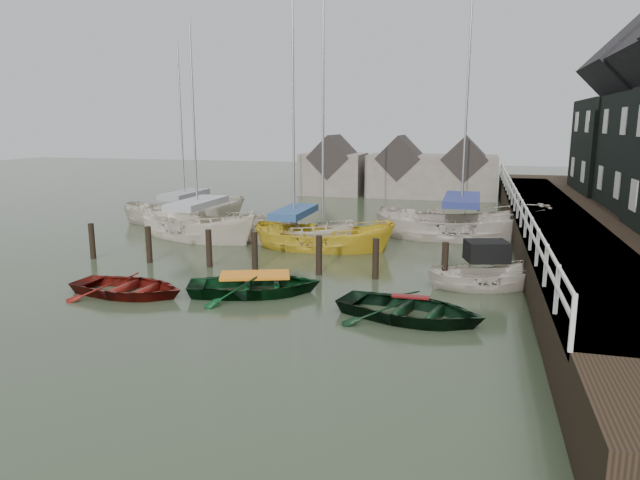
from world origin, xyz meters
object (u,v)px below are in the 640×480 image
(sailboat_e, at_px, (186,221))
(sailboat_c, at_px, (323,248))
(sailboat_d, at_px, (460,237))
(rowboat_red, at_px, (129,295))
(rowboat_green, at_px, (255,294))
(rowboat_dkgreen, at_px, (410,319))
(sailboat_b, at_px, (294,243))
(sailboat_a, at_px, (199,236))
(motorboat, at_px, (485,284))

(sailboat_e, bearing_deg, sailboat_c, -139.21)
(sailboat_d, bearing_deg, rowboat_red, 138.16)
(rowboat_green, relative_size, rowboat_dkgreen, 1.02)
(rowboat_green, xyz_separation_m, sailboat_d, (5.88, 10.80, 0.06))
(rowboat_dkgreen, distance_m, sailboat_b, 10.36)
(rowboat_red, distance_m, sailboat_c, 8.96)
(sailboat_a, height_order, sailboat_b, sailboat_b)
(rowboat_red, bearing_deg, sailboat_d, -35.10)
(rowboat_green, bearing_deg, rowboat_dkgreen, -122.83)
(rowboat_green, distance_m, rowboat_dkgreen, 5.04)
(rowboat_red, relative_size, rowboat_dkgreen, 0.92)
(rowboat_dkgreen, xyz_separation_m, motorboat, (1.99, 3.63, 0.12))
(rowboat_red, xyz_separation_m, rowboat_green, (3.74, 1.15, 0.00))
(sailboat_c, bearing_deg, rowboat_green, 176.59)
(rowboat_dkgreen, height_order, sailboat_d, sailboat_d)
(motorboat, bearing_deg, sailboat_a, 52.39)
(sailboat_a, height_order, sailboat_d, sailboat_d)
(sailboat_d, bearing_deg, rowboat_dkgreen, 172.38)
(rowboat_green, bearing_deg, sailboat_c, -23.31)
(sailboat_b, xyz_separation_m, sailboat_c, (1.44, -0.52, -0.05))
(sailboat_c, relative_size, sailboat_e, 1.06)
(rowboat_red, height_order, sailboat_a, sailboat_a)
(sailboat_d, height_order, sailboat_e, sailboat_d)
(sailboat_a, bearing_deg, motorboat, -91.99)
(rowboat_green, bearing_deg, rowboat_red, 86.68)
(rowboat_dkgreen, relative_size, sailboat_b, 0.33)
(rowboat_dkgreen, bearing_deg, sailboat_d, 9.11)
(rowboat_red, bearing_deg, sailboat_b, -13.57)
(rowboat_red, bearing_deg, sailboat_a, 17.27)
(rowboat_red, height_order, sailboat_b, sailboat_b)
(sailboat_a, bearing_deg, rowboat_dkgreen, -109.26)
(rowboat_dkgreen, distance_m, sailboat_e, 18.39)
(motorboat, relative_size, sailboat_a, 0.36)
(motorboat, distance_m, sailboat_a, 13.73)
(sailboat_d, bearing_deg, sailboat_e, 84.52)
(rowboat_red, height_order, sailboat_e, sailboat_e)
(rowboat_dkgreen, bearing_deg, sailboat_a, 64.76)
(rowboat_dkgreen, xyz_separation_m, sailboat_b, (-6.01, 8.44, 0.07))
(sailboat_b, distance_m, sailboat_c, 1.53)
(sailboat_b, bearing_deg, sailboat_e, 81.86)
(sailboat_a, bearing_deg, rowboat_green, -122.80)
(rowboat_red, xyz_separation_m, sailboat_e, (-4.83, 12.57, 0.06))
(motorboat, bearing_deg, rowboat_green, 94.35)
(sailboat_a, xyz_separation_m, sailboat_c, (6.20, -0.79, -0.04))
(motorboat, distance_m, sailboat_b, 9.33)
(sailboat_c, bearing_deg, sailboat_a, 82.22)
(sailboat_b, height_order, sailboat_c, sailboat_b)
(rowboat_green, relative_size, sailboat_b, 0.33)
(rowboat_green, relative_size, sailboat_d, 0.31)
(rowboat_red, distance_m, sailboat_e, 13.46)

